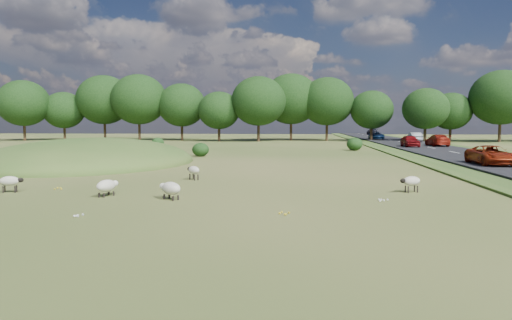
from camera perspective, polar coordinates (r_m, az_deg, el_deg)
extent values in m
plane|color=#2D4E18|center=(43.21, -0.70, 0.46)|extent=(160.00, 160.00, 0.00)
ellipsoid|color=#33561E|center=(38.69, -19.96, -0.34)|extent=(16.00, 20.00, 4.00)
cube|color=black|center=(55.18, 21.59, 1.19)|extent=(8.00, 150.00, 0.25)
cylinder|color=black|center=(89.11, -26.96, 3.38)|extent=(0.44, 0.44, 3.77)
ellipsoid|color=black|center=(89.16, -27.07, 6.34)|extent=(8.81, 8.81, 7.93)
cylinder|color=black|center=(89.60, -22.81, 3.32)|extent=(0.44, 0.44, 3.12)
ellipsoid|color=black|center=(89.61, -22.89, 5.76)|extent=(7.28, 7.28, 6.55)
cylinder|color=black|center=(87.52, -18.37, 3.78)|extent=(0.44, 0.44, 4.21)
ellipsoid|color=black|center=(87.60, -18.46, 7.15)|extent=(9.83, 9.83, 8.84)
cylinder|color=black|center=(83.23, -14.37, 3.83)|extent=(0.44, 0.44, 4.18)
ellipsoid|color=black|center=(83.31, -14.44, 7.34)|extent=(9.75, 9.75, 8.78)
cylinder|color=black|center=(81.70, -9.23, 3.70)|extent=(0.44, 0.44, 3.61)
ellipsoid|color=black|center=(81.74, -9.27, 6.79)|extent=(8.41, 8.41, 7.57)
cylinder|color=black|center=(77.45, -4.63, 3.47)|extent=(0.44, 0.44, 3.02)
ellipsoid|color=black|center=(77.46, -4.65, 6.20)|extent=(7.04, 7.04, 6.34)
cylinder|color=black|center=(76.13, 0.31, 3.79)|extent=(0.44, 0.44, 3.90)
ellipsoid|color=black|center=(76.20, 0.32, 7.38)|extent=(9.09, 9.09, 8.18)
cylinder|color=black|center=(80.77, 4.39, 3.95)|extent=(0.44, 0.44, 4.22)
ellipsoid|color=black|center=(80.87, 4.42, 7.61)|extent=(9.85, 9.85, 8.86)
cylinder|color=black|center=(79.97, 8.84, 3.80)|extent=(0.44, 0.44, 3.94)
ellipsoid|color=black|center=(80.03, 8.89, 7.25)|extent=(9.20, 9.20, 8.28)
cylinder|color=black|center=(79.85, 14.21, 3.40)|extent=(0.44, 0.44, 3.09)
ellipsoid|color=black|center=(79.86, 14.26, 6.11)|extent=(7.20, 7.20, 6.48)
cylinder|color=black|center=(78.02, 20.36, 3.24)|extent=(0.44, 0.44, 3.12)
ellipsoid|color=black|center=(78.03, 20.44, 6.04)|extent=(7.29, 7.29, 6.56)
cylinder|color=black|center=(83.12, 23.10, 3.16)|extent=(0.44, 0.44, 2.93)
ellipsoid|color=black|center=(83.12, 23.18, 5.63)|extent=(6.84, 6.84, 6.16)
cylinder|color=black|center=(83.37, 28.17, 3.41)|extent=(0.44, 0.44, 4.16)
ellipsoid|color=black|center=(83.45, 28.30, 6.90)|extent=(9.71, 9.71, 8.74)
ellipsoid|color=black|center=(43.39, -6.94, 1.30)|extent=(1.59, 1.59, 1.30)
ellipsoid|color=black|center=(53.21, 12.22, 1.96)|extent=(1.80, 1.80, 1.47)
ellipsoid|color=black|center=(58.17, -12.18, 2.10)|extent=(1.59, 1.59, 1.30)
ellipsoid|color=#BDB79D|center=(23.92, -28.44, -2.31)|extent=(0.96, 0.66, 0.45)
ellipsoid|color=black|center=(23.76, -27.36, -2.24)|extent=(0.33, 0.28, 0.22)
cylinder|color=black|center=(23.98, -27.74, -3.19)|extent=(0.06, 0.06, 0.32)
cylinder|color=black|center=(23.78, -27.91, -3.26)|extent=(0.06, 0.06, 0.32)
cylinder|color=black|center=(24.15, -28.88, -3.18)|extent=(0.06, 0.06, 0.32)
cylinder|color=black|center=(23.95, -29.06, -3.25)|extent=(0.06, 0.06, 0.32)
ellipsoid|color=#BDB79D|center=(20.98, -18.22, -3.09)|extent=(0.85, 1.18, 0.54)
ellipsoid|color=silver|center=(21.41, -17.22, -2.81)|extent=(0.35, 0.40, 0.27)
cylinder|color=black|center=(21.35, -17.92, -3.95)|extent=(0.08, 0.08, 0.20)
cylinder|color=black|center=(21.18, -17.38, -4.01)|extent=(0.08, 0.08, 0.20)
cylinder|color=black|center=(20.89, -19.02, -4.17)|extent=(0.08, 0.08, 0.20)
cylinder|color=black|center=(20.72, -18.48, -4.23)|extent=(0.08, 0.08, 0.20)
ellipsoid|color=#BDB79D|center=(22.25, 18.88, -2.50)|extent=(0.97, 0.76, 0.44)
ellipsoid|color=black|center=(21.97, 17.90, -2.48)|extent=(0.34, 0.30, 0.22)
cylinder|color=black|center=(22.07, 18.49, -3.54)|extent=(0.06, 0.06, 0.31)
cylinder|color=black|center=(22.24, 18.16, -3.47)|extent=(0.06, 0.06, 0.31)
cylinder|color=black|center=(22.37, 19.53, -3.46)|extent=(0.06, 0.06, 0.31)
cylinder|color=black|center=(22.54, 19.20, -3.39)|extent=(0.06, 0.06, 0.31)
ellipsoid|color=#BDB79D|center=(19.48, -10.58, -3.51)|extent=(1.19, 1.11, 0.55)
ellipsoid|color=silver|center=(19.94, -11.56, -3.22)|extent=(0.43, 0.42, 0.28)
cylinder|color=black|center=(19.71, -11.41, -4.52)|extent=(0.08, 0.08, 0.20)
cylinder|color=black|center=(19.86, -10.78, -4.44)|extent=(0.08, 0.08, 0.20)
cylinder|color=black|center=(19.21, -10.34, -4.75)|extent=(0.08, 0.08, 0.20)
cylinder|color=black|center=(19.36, -9.70, -4.66)|extent=(0.08, 0.08, 0.20)
ellipsoid|color=#BDB79D|center=(25.88, -7.78, -1.26)|extent=(0.95, 0.97, 0.45)
ellipsoid|color=black|center=(26.28, -8.32, -1.11)|extent=(0.36, 0.36, 0.23)
cylinder|color=black|center=(26.08, -8.27, -2.08)|extent=(0.06, 0.06, 0.32)
cylinder|color=black|center=(26.20, -7.85, -2.05)|extent=(0.06, 0.06, 0.32)
cylinder|color=black|center=(25.64, -7.68, -2.19)|extent=(0.06, 0.06, 0.32)
cylinder|color=black|center=(25.76, -7.26, -2.16)|extent=(0.06, 0.06, 0.32)
imported|color=black|center=(110.84, 14.32, 3.45)|extent=(2.03, 4.99, 1.45)
imported|color=#9C2011|center=(61.46, 21.74, 2.31)|extent=(2.03, 5.00, 1.45)
imported|color=maroon|center=(58.67, 18.70, 2.29)|extent=(1.69, 4.20, 1.43)
imported|color=navy|center=(82.20, 14.81, 2.98)|extent=(2.19, 4.75, 1.32)
imported|color=#9FA2A6|center=(72.57, 19.17, 2.70)|extent=(1.51, 4.32, 1.42)
imported|color=#9B2D10|center=(36.28, 27.31, 0.55)|extent=(2.22, 4.80, 1.34)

